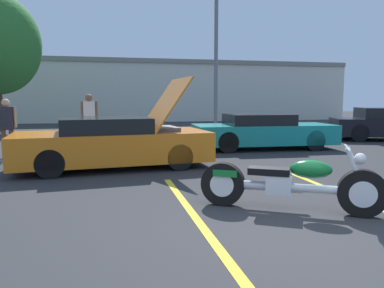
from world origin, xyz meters
The scene contains 10 objects.
ground_plane centered at (0.00, 0.00, 0.00)m, with size 80.00×80.00×0.00m, color #2D2D30.
parking_stripe_foreground centered at (-1.01, 1.09, 0.00)m, with size 0.12×4.95×0.01m, color yellow.
parking_stripe_middle centered at (1.73, 1.09, 0.00)m, with size 0.12×4.95×0.01m, color yellow.
far_building centered at (0.00, 24.52, 2.34)m, with size 32.00×4.20×4.40m.
light_pole centered at (3.00, 13.54, 3.90)m, with size 1.21×0.28×7.05m.
motorcycle centered at (0.39, 1.12, 0.40)m, with size 2.35×1.44×0.97m.
show_car_hood_open centered at (-2.02, 5.24, 0.60)m, with size 4.62×2.34×2.13m.
parked_car_mid_row centered at (2.76, 7.58, 0.56)m, with size 4.60×1.97×1.13m.
spectator_by_show_car centered at (-2.71, 8.62, 1.06)m, with size 0.52×0.23×1.77m.
spectator_midground centered at (-4.82, 7.23, 0.96)m, with size 0.52×0.21×1.62m.
Camera 1 is at (-2.16, -3.74, 1.62)m, focal length 35.00 mm.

